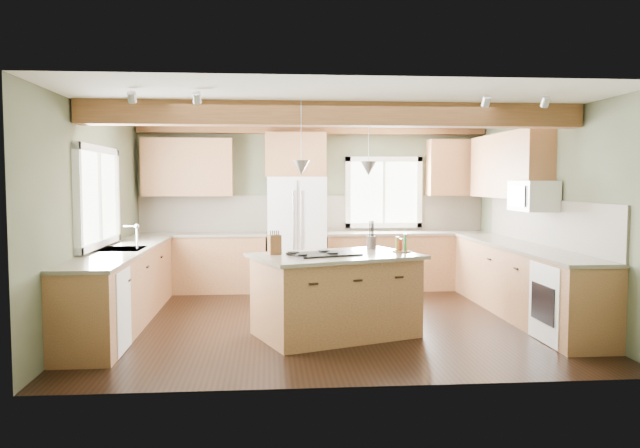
{
  "coord_description": "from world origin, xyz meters",
  "views": [
    {
      "loc": [
        -0.73,
        -7.61,
        1.74
      ],
      "look_at": [
        -0.08,
        0.3,
        1.19
      ],
      "focal_mm": 35.0,
      "sensor_mm": 36.0,
      "label": 1
    }
  ],
  "objects": [
    {
      "name": "base_cab_back_left",
      "position": [
        -1.79,
        2.2,
        0.44
      ],
      "size": [
        2.02,
        0.6,
        0.88
      ],
      "primitive_type": "cube",
      "color": "brown",
      "rests_on": "floor"
    },
    {
      "name": "ceiling_beam",
      "position": [
        0.0,
        -0.73,
        2.47
      ],
      "size": [
        5.55,
        0.26,
        0.26
      ],
      "primitive_type": "cube",
      "color": "#593119",
      "rests_on": "ceiling"
    },
    {
      "name": "ceiling",
      "position": [
        0.0,
        0.0,
        2.6
      ],
      "size": [
        5.6,
        5.6,
        0.0
      ],
      "primitive_type": "plane",
      "rotation": [
        3.14,
        0.0,
        0.0
      ],
      "color": "silver",
      "rests_on": "wall_back"
    },
    {
      "name": "counter_right",
      "position": [
        2.5,
        0.05,
        0.9
      ],
      "size": [
        0.64,
        3.74,
        0.04
      ],
      "primitive_type": "cube",
      "color": "#4A4136",
      "rests_on": "base_cab_right"
    },
    {
      "name": "upper_cab_back_corner",
      "position": [
        2.3,
        2.33,
        1.95
      ],
      "size": [
        0.9,
        0.35,
        0.9
      ],
      "primitive_type": "cube",
      "color": "brown",
      "rests_on": "wall_back"
    },
    {
      "name": "counter_back_left",
      "position": [
        -1.79,
        2.2,
        0.9
      ],
      "size": [
        2.06,
        0.64,
        0.04
      ],
      "primitive_type": "cube",
      "color": "#4A4136",
      "rests_on": "base_cab_back_left"
    },
    {
      "name": "wall_back",
      "position": [
        0.0,
        2.5,
        1.3
      ],
      "size": [
        5.6,
        0.0,
        5.6
      ],
      "primitive_type": "plane",
      "rotation": [
        1.57,
        0.0,
        0.0
      ],
      "color": "#464B35",
      "rests_on": "ground"
    },
    {
      "name": "wall_right",
      "position": [
        2.8,
        0.0,
        1.3
      ],
      "size": [
        0.0,
        5.0,
        5.0
      ],
      "primitive_type": "plane",
      "rotation": [
        1.57,
        0.0,
        -1.57
      ],
      "color": "#464B35",
      "rests_on": "ground"
    },
    {
      "name": "upper_cab_back_left",
      "position": [
        -1.99,
        2.33,
        1.95
      ],
      "size": [
        1.4,
        0.35,
        0.9
      ],
      "primitive_type": "cube",
      "color": "brown",
      "rests_on": "wall_back"
    },
    {
      "name": "faucet",
      "position": [
        -2.32,
        0.05,
        1.05
      ],
      "size": [
        0.02,
        0.02,
        0.28
      ],
      "primitive_type": "cylinder",
      "color": "#B2B2B7",
      "rests_on": "sink"
    },
    {
      "name": "window_back",
      "position": [
        1.15,
        2.48,
        1.55
      ],
      "size": [
        1.1,
        0.04,
        1.0
      ],
      "primitive_type": "cube",
      "color": "white",
      "rests_on": "wall_back"
    },
    {
      "name": "cooktop",
      "position": [
        -0.12,
        -0.78,
        0.93
      ],
      "size": [
        0.85,
        0.71,
        0.02
      ],
      "primitive_type": "cube",
      "rotation": [
        0.0,
        0.0,
        0.36
      ],
      "color": "black",
      "rests_on": "island_top"
    },
    {
      "name": "upper_cab_over_fridge",
      "position": [
        -0.3,
        2.33,
        2.15
      ],
      "size": [
        0.96,
        0.35,
        0.7
      ],
      "primitive_type": "cube",
      "color": "brown",
      "rests_on": "wall_back"
    },
    {
      "name": "utensil_crock",
      "position": [
        0.5,
        -0.23,
        1.0
      ],
      "size": [
        0.15,
        0.15,
        0.16
      ],
      "primitive_type": "cylinder",
      "rotation": [
        0.0,
        0.0,
        0.35
      ],
      "color": "#3A322F",
      "rests_on": "island_top"
    },
    {
      "name": "pendant_left",
      "position": [
        -0.38,
        -0.88,
        1.88
      ],
      "size": [
        0.18,
        0.18,
        0.16
      ],
      "primitive_type": "cone",
      "rotation": [
        3.14,
        0.0,
        0.0
      ],
      "color": "#B2B2B7",
      "rests_on": "ceiling"
    },
    {
      "name": "dishwasher",
      "position": [
        -2.49,
        -1.25,
        0.43
      ],
      "size": [
        0.6,
        0.6,
        0.84
      ],
      "primitive_type": "cube",
      "color": "white",
      "rests_on": "floor"
    },
    {
      "name": "pendant_right",
      "position": [
        0.4,
        -0.59,
        1.88
      ],
      "size": [
        0.18,
        0.18,
        0.16
      ],
      "primitive_type": "cone",
      "rotation": [
        3.14,
        0.0,
        0.0
      ],
      "color": "#B2B2B7",
      "rests_on": "ceiling"
    },
    {
      "name": "counter_back_right",
      "position": [
        1.49,
        2.2,
        0.9
      ],
      "size": [
        2.66,
        0.64,
        0.04
      ],
      "primitive_type": "cube",
      "color": "#4A4136",
      "rests_on": "base_cab_back_right"
    },
    {
      "name": "microwave",
      "position": [
        2.58,
        -0.05,
        1.55
      ],
      "size": [
        0.4,
        0.7,
        0.38
      ],
      "primitive_type": "cube",
      "color": "white",
      "rests_on": "wall_right"
    },
    {
      "name": "wall_left",
      "position": [
        -2.8,
        0.0,
        1.3
      ],
      "size": [
        0.0,
        5.0,
        5.0
      ],
      "primitive_type": "plane",
      "rotation": [
        1.57,
        0.0,
        1.57
      ],
      "color": "#464B35",
      "rests_on": "ground"
    },
    {
      "name": "window_left",
      "position": [
        -2.78,
        0.05,
        1.55
      ],
      "size": [
        0.04,
        1.6,
        1.05
      ],
      "primitive_type": "cube",
      "color": "white",
      "rests_on": "wall_left"
    },
    {
      "name": "counter_left",
      "position": [
        -2.5,
        0.05,
        0.9
      ],
      "size": [
        0.64,
        3.74,
        0.04
      ],
      "primitive_type": "cube",
      "color": "#4A4136",
      "rests_on": "base_cab_left"
    },
    {
      "name": "soffit_trim",
      "position": [
        0.0,
        2.4,
        2.54
      ],
      "size": [
        5.55,
        0.2,
        0.1
      ],
      "primitive_type": "cube",
      "color": "#593119",
      "rests_on": "ceiling"
    },
    {
      "name": "backsplash_back",
      "position": [
        0.0,
        2.48,
        1.21
      ],
      "size": [
        5.58,
        0.03,
        0.58
      ],
      "primitive_type": "cube",
      "color": "brown",
      "rests_on": "wall_back"
    },
    {
      "name": "island",
      "position": [
        0.01,
        -0.73,
        0.44
      ],
      "size": [
        1.92,
        1.54,
        0.88
      ],
      "primitive_type": "cube",
      "rotation": [
        0.0,
        0.0,
        0.36
      ],
      "color": "olive",
      "rests_on": "floor"
    },
    {
      "name": "refrigerator",
      "position": [
        -0.3,
        2.12,
        0.9
      ],
      "size": [
        0.9,
        0.74,
        1.8
      ],
      "primitive_type": "cube",
      "color": "white",
      "rests_on": "floor"
    },
    {
      "name": "bottle_tray",
      "position": [
        0.8,
        -0.57,
        1.02
      ],
      "size": [
        0.24,
        0.24,
        0.2
      ],
      "primitive_type": null,
      "rotation": [
        0.0,
        0.0,
        0.1
      ],
      "color": "brown",
      "rests_on": "island_top"
    },
    {
      "name": "island_top",
      "position": [
        0.01,
        -0.73,
        0.9
      ],
      "size": [
        2.06,
        1.68,
        0.04
      ],
      "primitive_type": "cube",
      "rotation": [
        0.0,
        0.0,
        0.36
      ],
      "color": "#4A4136",
      "rests_on": "island"
    },
    {
      "name": "knife_block",
      "position": [
        -0.67,
        -0.71,
        1.03
      ],
      "size": [
        0.16,
        0.14,
        0.22
      ],
      "primitive_type": "cube",
      "rotation": [
        0.0,
        0.0,
        0.33
      ],
      "color": "brown",
      "rests_on": "island_top"
    },
    {
      "name": "upper_cab_right",
      "position": [
        2.62,
        0.9,
        1.95
      ],
      "size": [
        0.35,
        2.2,
        0.9
      ],
      "primitive_type": "cube",
      "color": "brown",
      "rests_on": "wall_right"
    },
    {
      "name": "oven",
      "position": [
        2.49,
        -1.25,
        0.43
      ],
      "size": [
        0.6,
        0.72,
        0.84
      ],
      "primitive_type": "cube",
      "color": "white",
      "rests_on": "floor"
    },
    {
      "name": "base_cab_right",
      "position": [
        2.5,
        0.05,
        0.44
      ],
      "size": [
        0.6,
        3.7,
        0.88
      ],
      "primitive_type": "cube",
      "color": "brown",
      "rests_on": "floor"
    },
    {
      "name": "sink",
      "position": [
        -2.5,
        0.05,
        0.91
      ],
      "size": [
        0.5,
        0.65,
        0.03
      ],
      "primitive_type": "cube",
      "color": "#262628",
      "rests_on": "counter_left"
    },
    {
      "name": "floor",
      "position": [
        0.0,
        0.0,
        0.0
      ],
      "size": [
        5.6,
        5.6,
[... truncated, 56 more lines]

